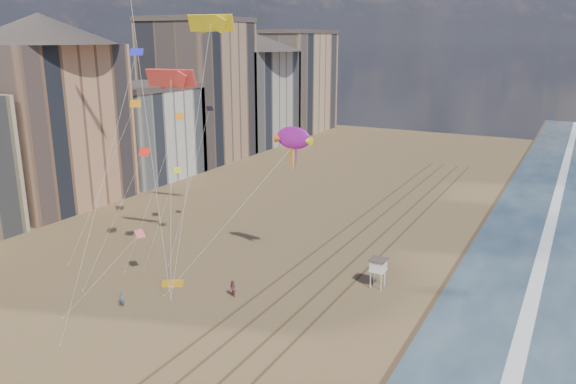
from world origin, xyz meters
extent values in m
plane|color=#42301E|center=(19.00, 40.00, 0.00)|extent=(260.00, 260.00, 0.00)
plane|color=white|center=(23.20, 40.00, 0.00)|extent=(260.00, 260.00, 0.00)
cube|color=brown|center=(-1.20, 30.00, 0.01)|extent=(0.28, 120.00, 0.01)
cube|color=brown|center=(1.20, 30.00, 0.01)|extent=(0.28, 120.00, 0.01)
cube|color=brown|center=(4.00, 30.00, 0.01)|extent=(0.28, 120.00, 0.01)
cube|color=brown|center=(6.20, 30.00, 0.01)|extent=(0.28, 120.00, 0.01)
cube|color=tan|center=(-45.50, 34.00, 12.00)|extent=(15.00, 20.00, 24.00)
cone|color=#473D38|center=(-45.50, 34.00, 26.20)|extent=(31.11, 31.11, 4.40)
cube|color=silver|center=(-45.00, 54.00, 8.00)|extent=(14.00, 18.00, 16.00)
cube|color=#473D38|center=(-45.00, 54.00, 16.50)|extent=(14.28, 18.36, 1.00)
cube|color=tan|center=(-46.00, 72.00, 14.00)|extent=(16.00, 20.00, 28.00)
cube|color=#473D38|center=(-46.00, 72.00, 28.50)|extent=(16.32, 20.40, 1.00)
cube|color=#BCB2A3|center=(-45.50, 92.00, 11.00)|extent=(15.00, 22.00, 22.00)
cone|color=#473D38|center=(-45.50, 92.00, 24.20)|extent=(34.22, 34.22, 4.40)
cube|color=tan|center=(-46.00, 114.00, 13.00)|extent=(16.00, 24.00, 26.00)
cube|color=#473D38|center=(-46.00, 114.00, 26.50)|extent=(16.32, 24.48, 1.00)
cylinder|color=silver|center=(8.20, 27.51, 0.86)|extent=(0.11, 0.11, 1.72)
cylinder|color=silver|center=(9.35, 27.51, 0.86)|extent=(0.11, 0.11, 1.72)
cylinder|color=silver|center=(8.20, 28.66, 0.86)|extent=(0.11, 0.11, 1.72)
cylinder|color=silver|center=(9.35, 28.66, 0.86)|extent=(0.11, 0.11, 1.72)
cube|color=silver|center=(8.77, 28.08, 1.87)|extent=(1.53, 1.53, 0.11)
cube|color=silver|center=(8.77, 28.08, 2.44)|extent=(1.44, 1.44, 1.05)
cube|color=#473D38|center=(8.77, 28.08, 3.06)|extent=(1.72, 1.72, 0.10)
cube|color=#F7A314|center=(-10.34, 18.62, 0.12)|extent=(2.55, 2.30, 0.24)
ellipsoid|color=#9E189C|center=(-0.64, 27.31, 14.96)|extent=(4.20, 0.79, 2.49)
cone|color=#E15C15|center=(-2.14, 27.31, 14.77)|extent=(1.12, 0.94, 0.94)
cone|color=yellow|center=(0.85, 27.31, 14.77)|extent=(1.12, 0.94, 0.94)
cylinder|color=silver|center=(-4.97, 21.64, 7.01)|extent=(0.03, 0.03, 20.00)
imported|color=slate|center=(-11.28, 12.35, 0.79)|extent=(0.67, 0.55, 1.57)
imported|color=#8C4751|center=(-3.18, 19.16, 0.86)|extent=(1.04, 0.95, 1.72)
cube|color=yellow|center=(-14.29, 32.62, 26.56)|extent=(5.70, 1.86, 1.93)
cube|color=#ED3C34|center=(-12.70, 23.02, 20.87)|extent=(5.53, 1.81, 1.88)
plane|color=red|center=(-15.93, 21.88, 13.02)|extent=(1.83, 1.75, 0.73)
plane|color=black|center=(-13.42, 30.57, 16.89)|extent=(1.34, 1.35, 0.42)
plane|color=yellow|center=(-17.11, 28.55, 9.52)|extent=(1.53, 1.52, 0.48)
plane|color=#282BD7|center=(-10.91, 16.28, 23.66)|extent=(2.08, 2.06, 0.61)
plane|color=#FF636C|center=(-14.13, 18.37, 5.07)|extent=(1.44, 1.52, 0.64)
plane|color=orange|center=(-16.09, 28.30, 16.11)|extent=(1.64, 1.63, 0.66)
plane|color=orange|center=(-22.22, 27.70, 17.29)|extent=(2.13, 2.11, 0.74)
camera|label=1|loc=(25.70, -23.32, 24.84)|focal=35.00mm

